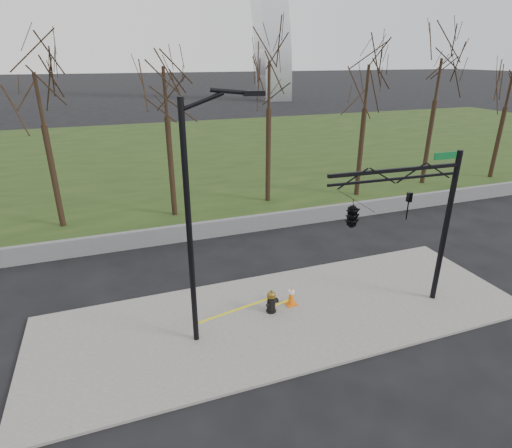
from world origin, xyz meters
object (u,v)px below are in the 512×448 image
object	(u,v)px
street_light	(196,212)
traffic_signal_mast	(372,211)
fire_hydrant	(271,302)
traffic_cone	(291,295)

from	to	relation	value
street_light	traffic_signal_mast	bearing A→B (deg)	5.19
fire_hydrant	traffic_cone	xyz separation A→B (m)	(0.89, 0.19, -0.03)
traffic_cone	street_light	size ratio (longest dim) A/B	0.10
fire_hydrant	traffic_signal_mast	bearing A→B (deg)	-39.75
fire_hydrant	traffic_cone	bearing A→B (deg)	-7.60
traffic_cone	fire_hydrant	bearing A→B (deg)	-167.99
fire_hydrant	traffic_signal_mast	distance (m)	4.94
traffic_signal_mast	street_light	bearing A→B (deg)	177.43
traffic_cone	traffic_signal_mast	bearing A→B (deg)	-30.74
traffic_signal_mast	traffic_cone	bearing A→B (deg)	151.41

